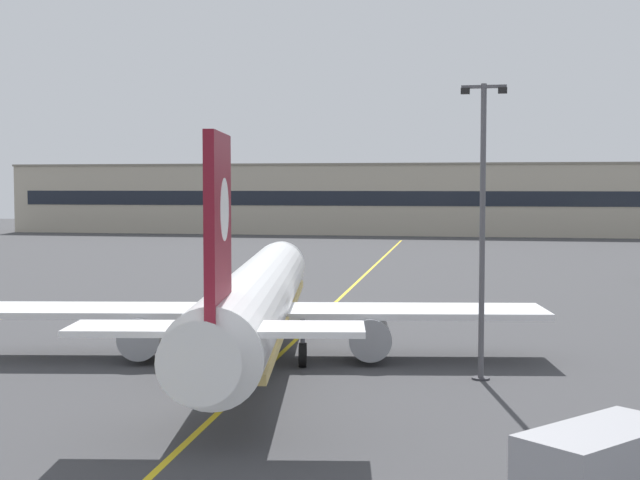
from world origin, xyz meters
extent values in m
plane|color=#3D3D3F|center=(0.00, 0.00, 0.00)|extent=(400.00, 400.00, 0.00)
cube|color=yellow|center=(0.00, 30.00, 0.00)|extent=(6.04, 179.92, 0.01)
cylinder|color=white|center=(-0.32, 10.44, 3.50)|extent=(9.61, 36.14, 3.80)
cone|color=white|center=(-3.47, 29.48, 3.50)|extent=(3.98, 3.15, 3.61)
cone|color=white|center=(2.83, -8.70, 3.90)|extent=(3.27, 3.23, 2.85)
cube|color=#DBBC66|center=(-0.32, 10.44, 2.46)|extent=(9.06, 33.28, 0.44)
cube|color=black|center=(-3.16, 27.61, 4.17)|extent=(2.99, 1.55, 0.60)
cube|color=white|center=(-0.42, 11.03, 2.65)|extent=(32.35, 9.94, 0.36)
cylinder|color=gray|center=(-6.38, 9.03, 1.43)|extent=(2.86, 3.93, 2.30)
cylinder|color=black|center=(-6.68, 10.86, 1.43)|extent=(1.96, 0.50, 1.95)
cylinder|color=gray|center=(5.86, 11.05, 1.43)|extent=(2.86, 3.93, 2.30)
cylinder|color=black|center=(5.56, 12.88, 1.43)|extent=(1.96, 0.50, 1.95)
cube|color=maroon|center=(2.25, -5.15, 8.05)|extent=(1.18, 4.80, 7.20)
cylinder|color=white|center=(2.20, -4.86, 8.77)|extent=(0.82, 2.44, 2.40)
cube|color=white|center=(2.34, -5.74, 4.36)|extent=(11.31, 4.55, 0.24)
cylinder|color=#4C4C51|center=(-2.68, 24.75, 1.48)|extent=(0.24, 0.24, 1.60)
cylinder|color=black|center=(-2.68, 24.75, 0.45)|extent=(0.54, 0.95, 0.90)
cylinder|color=#4C4C51|center=(-2.56, 8.04, 1.77)|extent=(0.24, 0.24, 1.60)
cylinder|color=black|center=(-2.56, 8.04, 0.65)|extent=(0.61, 1.35, 1.30)
cylinder|color=#4C4C51|center=(2.57, 8.89, 1.77)|extent=(0.24, 0.24, 1.60)
cylinder|color=black|center=(2.57, 8.89, 0.65)|extent=(0.61, 1.35, 1.30)
cylinder|color=#515156|center=(11.93, 7.55, 7.33)|extent=(0.28, 0.28, 14.66)
cylinder|color=#333338|center=(11.93, 7.55, 0.05)|extent=(0.90, 0.90, 0.10)
cube|color=#515156|center=(11.93, 7.55, 14.51)|extent=(2.20, 0.16, 0.16)
cube|color=black|center=(11.03, 7.55, 14.31)|extent=(0.44, 0.36, 0.28)
cube|color=black|center=(12.83, 7.55, 14.31)|extent=(0.44, 0.36, 0.28)
cube|color=#939399|center=(15.44, -11.84, 1.90)|extent=(5.19, 5.52, 2.00)
cone|color=orange|center=(0.07, 27.16, 0.28)|extent=(0.36, 0.36, 0.55)
cylinder|color=white|center=(0.07, 27.16, 0.30)|extent=(0.23, 0.23, 0.07)
cube|color=orange|center=(0.07, 27.16, 0.01)|extent=(0.44, 0.44, 0.03)
cube|color=#B2A893|center=(-7.66, 138.82, 6.73)|extent=(152.06, 12.00, 13.47)
cube|color=black|center=(-7.66, 132.77, 7.13)|extent=(145.98, 0.12, 2.80)
cube|color=gray|center=(-7.66, 138.82, 13.67)|extent=(152.46, 12.40, 0.40)
camera|label=1|loc=(12.28, -37.77, 9.70)|focal=50.75mm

